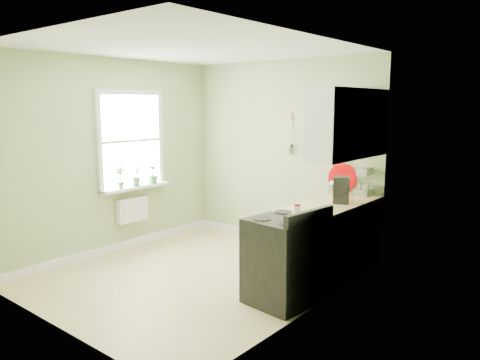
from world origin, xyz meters
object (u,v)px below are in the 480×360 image
Objects in this scene: stove at (285,259)px; coffee_maker at (341,191)px; kettle at (332,188)px; stand_mixer at (366,182)px.

coffee_maker reaches higher than stove.
stove is 3.27× the size of coffee_maker.
kettle is at bearing 130.38° from coffee_maker.
kettle is at bearing -138.38° from stand_mixer.
stand_mixer is at bearing 89.87° from coffee_maker.
coffee_maker is (0.32, -0.38, 0.05)m from kettle.
kettle is (-0.32, -0.29, -0.07)m from stand_mixer.
stand_mixer is (0.09, 1.69, 0.62)m from stove.
stove is at bearing -95.18° from coffee_maker.
kettle is 0.60× the size of coffee_maker.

